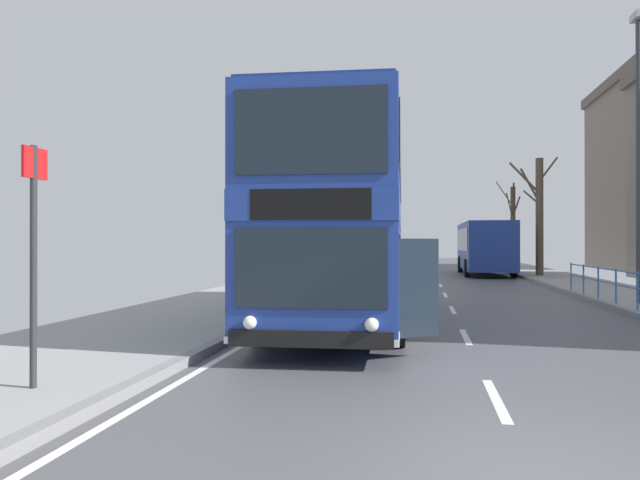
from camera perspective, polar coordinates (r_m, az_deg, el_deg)
ground at (r=5.08m, az=11.03°, el=-20.69°), size 15.80×140.00×0.20m
double_decker_bus_main at (r=14.04m, az=2.35°, el=1.52°), size 3.42×10.97×4.28m
background_bus_far_lane at (r=36.19m, az=14.98°, el=-0.56°), size 2.66×9.18×2.93m
bus_stop_sign_near at (r=7.82m, az=-24.94°, el=0.05°), size 0.08×0.44×2.79m
street_lamp_far_side at (r=19.38m, az=27.37°, el=8.57°), size 0.28×0.60×8.04m
bare_tree_far_00 at (r=44.37m, az=17.41°, el=1.38°), size 1.38×2.27×6.00m
bare_tree_far_02 at (r=33.67m, az=19.57°, el=2.33°), size 2.43×1.69×6.12m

